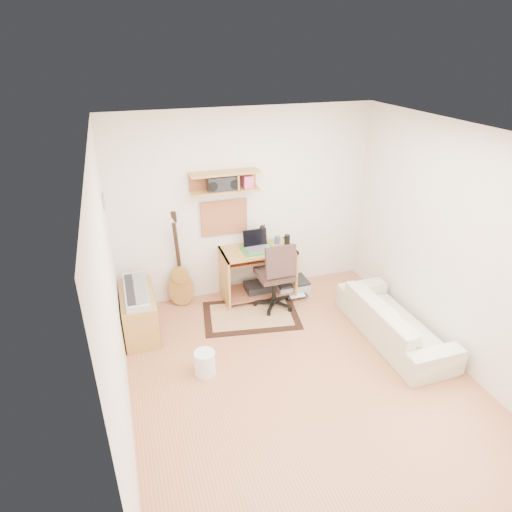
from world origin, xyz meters
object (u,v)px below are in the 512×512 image
object	(u,v)px
task_chair	(274,274)
desk	(258,273)
cabinet	(139,313)
printer	(291,286)
sofa	(395,314)

from	to	relation	value
task_chair	desk	bearing A→B (deg)	110.54
task_chair	cabinet	world-z (taller)	task_chair
printer	sofa	world-z (taller)	sofa
desk	task_chair	xyz separation A→B (m)	(0.13, -0.33, 0.13)
desk	printer	size ratio (longest dim) A/B	2.09
printer	sofa	size ratio (longest dim) A/B	0.28
desk	printer	xyz separation A→B (m)	(0.51, -0.03, -0.29)
cabinet	sofa	xyz separation A→B (m)	(2.96, -1.11, 0.06)
desk	task_chair	distance (m)	0.37
desk	sofa	xyz separation A→B (m)	(1.28, -1.45, -0.04)
printer	desk	bearing A→B (deg)	176.87
printer	cabinet	bearing A→B (deg)	-171.34
desk	printer	bearing A→B (deg)	-3.61
printer	sofa	distance (m)	1.64
task_chair	sofa	bearing A→B (deg)	-45.26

